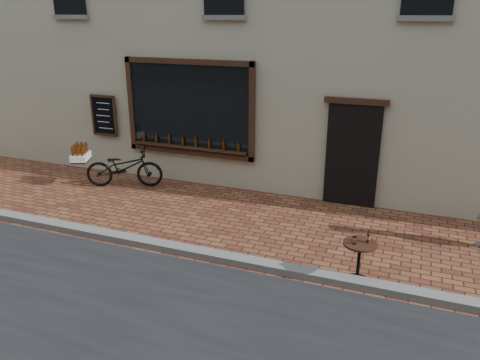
% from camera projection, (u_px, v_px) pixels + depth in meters
% --- Properties ---
extents(ground, '(90.00, 90.00, 0.00)m').
position_uv_depth(ground, '(202.00, 263.00, 7.83)').
color(ground, '#5B291D').
rests_on(ground, ground).
extents(kerb, '(90.00, 0.25, 0.12)m').
position_uv_depth(kerb, '(206.00, 254.00, 7.98)').
color(kerb, slate).
rests_on(kerb, ground).
extents(cargo_bicycle, '(2.16, 1.31, 1.02)m').
position_uv_depth(cargo_bicycle, '(123.00, 167.00, 11.12)').
color(cargo_bicycle, black).
rests_on(cargo_bicycle, ground).
extents(bistro_table, '(0.52, 0.52, 0.89)m').
position_uv_depth(bistro_table, '(359.00, 254.00, 7.13)').
color(bistro_table, black).
rests_on(bistro_table, ground).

